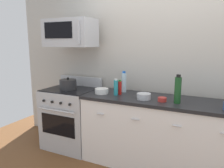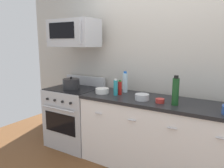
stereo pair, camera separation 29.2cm
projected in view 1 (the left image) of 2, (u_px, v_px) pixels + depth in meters
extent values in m
plane|color=brown|center=(159.00, 166.00, 2.88)|extent=(6.17, 6.17, 0.00)
cube|color=#B7B2A8|center=(170.00, 62.00, 2.99)|extent=(5.14, 0.10, 2.70)
cube|color=white|center=(161.00, 135.00, 2.80)|extent=(2.02, 0.62, 0.88)
cube|color=black|center=(162.00, 101.00, 2.71)|extent=(2.05, 0.65, 0.04)
cylinder|color=silver|center=(100.00, 114.00, 2.76)|extent=(0.10, 0.02, 0.02)
cylinder|color=silver|center=(135.00, 120.00, 2.56)|extent=(0.10, 0.02, 0.02)
cylinder|color=silver|center=(176.00, 126.00, 2.36)|extent=(0.10, 0.02, 0.02)
cube|color=#B7BABF|center=(71.00, 118.00, 3.39)|extent=(0.76, 0.64, 0.91)
cube|color=black|center=(58.00, 125.00, 3.10)|extent=(0.58, 0.01, 0.30)
cylinder|color=#B7BABF|center=(56.00, 111.00, 3.03)|extent=(0.61, 0.02, 0.02)
cube|color=#B7BABF|center=(81.00, 81.00, 3.55)|extent=(0.76, 0.06, 0.16)
cube|color=black|center=(70.00, 89.00, 3.30)|extent=(0.73, 0.61, 0.01)
cylinder|color=black|center=(44.00, 101.00, 3.13)|extent=(0.04, 0.02, 0.04)
cylinder|color=black|center=(52.00, 102.00, 3.07)|extent=(0.04, 0.02, 0.04)
cylinder|color=black|center=(61.00, 103.00, 3.00)|extent=(0.04, 0.02, 0.04)
cylinder|color=black|center=(70.00, 104.00, 2.94)|extent=(0.04, 0.02, 0.04)
cube|color=#B7BABF|center=(70.00, 33.00, 3.19)|extent=(0.74, 0.40, 0.40)
cube|color=black|center=(58.00, 30.00, 3.03)|extent=(0.48, 0.01, 0.22)
cube|color=#B7BABF|center=(79.00, 32.00, 2.87)|extent=(0.02, 0.04, 0.30)
cylinder|color=teal|center=(116.00, 88.00, 2.90)|extent=(0.06, 0.06, 0.20)
cylinder|color=white|center=(116.00, 80.00, 2.88)|extent=(0.04, 0.04, 0.02)
cylinder|color=silver|center=(124.00, 83.00, 3.08)|extent=(0.07, 0.07, 0.27)
cylinder|color=blue|center=(124.00, 72.00, 3.06)|extent=(0.04, 0.04, 0.03)
cylinder|color=#B21914|center=(120.00, 88.00, 2.94)|extent=(0.05, 0.05, 0.18)
cylinder|color=#19721E|center=(120.00, 81.00, 2.93)|extent=(0.03, 0.03, 0.02)
cylinder|color=#19471E|center=(178.00, 90.00, 2.50)|extent=(0.08, 0.08, 0.31)
cylinder|color=black|center=(179.00, 76.00, 2.47)|extent=(0.05, 0.05, 0.03)
cylinder|color=#B2B5BA|center=(144.00, 96.00, 2.70)|extent=(0.17, 0.17, 0.07)
torus|color=#B2B5BA|center=(144.00, 94.00, 2.69)|extent=(0.17, 0.17, 0.01)
cylinder|color=#B2B5BA|center=(144.00, 99.00, 2.71)|extent=(0.10, 0.10, 0.01)
cylinder|color=white|center=(102.00, 91.00, 3.00)|extent=(0.19, 0.19, 0.07)
torus|color=white|center=(102.00, 89.00, 3.00)|extent=(0.19, 0.19, 0.01)
cylinder|color=white|center=(102.00, 93.00, 3.01)|extent=(0.10, 0.10, 0.01)
cylinder|color=#B72D28|center=(162.00, 99.00, 2.60)|extent=(0.10, 0.10, 0.05)
torus|color=#B72D28|center=(162.00, 98.00, 2.59)|extent=(0.10, 0.10, 0.01)
cylinder|color=#B72D28|center=(162.00, 101.00, 2.60)|extent=(0.06, 0.06, 0.01)
cylinder|color=#262628|center=(68.00, 84.00, 3.24)|extent=(0.25, 0.25, 0.15)
sphere|color=black|center=(68.00, 78.00, 3.23)|extent=(0.04, 0.04, 0.04)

